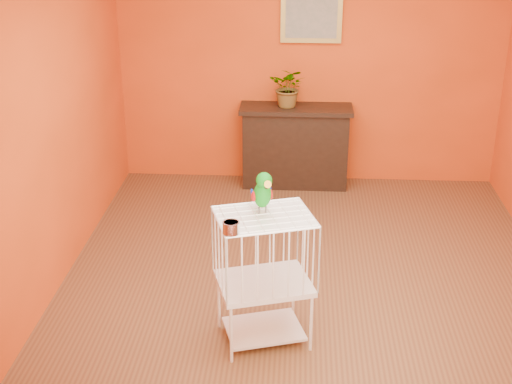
{
  "coord_description": "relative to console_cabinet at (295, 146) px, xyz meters",
  "views": [
    {
      "loc": [
        -0.11,
        -5.1,
        2.98
      ],
      "look_at": [
        -0.38,
        -0.76,
        1.11
      ],
      "focal_mm": 50.0,
      "sensor_mm": 36.0,
      "label": 1
    }
  ],
  "objects": [
    {
      "name": "feed_cup",
      "position": [
        -0.38,
        -3.14,
        0.57
      ],
      "size": [
        0.11,
        0.11,
        0.08
      ],
      "primitive_type": "cylinder",
      "color": "silver",
      "rests_on": "birdcage"
    },
    {
      "name": "birdcage",
      "position": [
        -0.18,
        -2.87,
        0.06
      ],
      "size": [
        0.74,
        0.64,
        0.96
      ],
      "rotation": [
        0.0,
        0.0,
        0.3
      ],
      "color": "white",
      "rests_on": "ground"
    },
    {
      "name": "parrot",
      "position": [
        -0.2,
        -2.82,
        0.68
      ],
      "size": [
        0.17,
        0.27,
        0.3
      ],
      "rotation": [
        0.0,
        0.0,
        0.38
      ],
      "color": "#59544C",
      "rests_on": "birdcage"
    },
    {
      "name": "framed_picture",
      "position": [
        0.13,
        0.17,
        1.31
      ],
      "size": [
        0.62,
        0.04,
        0.5
      ],
      "color": "#A2883A",
      "rests_on": "room_shell"
    },
    {
      "name": "potted_plant",
      "position": [
        -0.08,
        0.01,
        0.6
      ],
      "size": [
        0.47,
        0.5,
        0.32
      ],
      "primitive_type": "imported",
      "rotation": [
        0.0,
        0.0,
        -0.27
      ],
      "color": "#26722D",
      "rests_on": "console_cabinet"
    },
    {
      "name": "ground",
      "position": [
        0.13,
        -2.04,
        -0.44
      ],
      "size": [
        4.5,
        4.5,
        0.0
      ],
      "primitive_type": "plane",
      "color": "brown",
      "rests_on": "ground"
    },
    {
      "name": "console_cabinet",
      "position": [
        0.0,
        0.0,
        0.0
      ],
      "size": [
        1.17,
        0.42,
        0.87
      ],
      "color": "black",
      "rests_on": "ground"
    },
    {
      "name": "room_shell",
      "position": [
        0.13,
        -2.04,
        1.15
      ],
      "size": [
        4.5,
        4.5,
        4.5
      ],
      "color": "#E34D15",
      "rests_on": "ground"
    }
  ]
}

